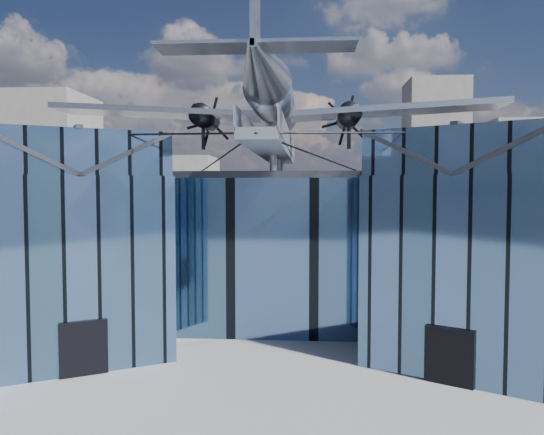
{
  "coord_description": "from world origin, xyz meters",
  "views": [
    {
      "loc": [
        2.19,
        -28.49,
        8.8
      ],
      "look_at": [
        0.0,
        2.0,
        7.2
      ],
      "focal_mm": 35.0,
      "sensor_mm": 36.0,
      "label": 1
    }
  ],
  "objects": [
    {
      "name": "ground_plane",
      "position": [
        0.0,
        0.0,
        0.0
      ],
      "size": [
        120.0,
        120.0,
        0.0
      ],
      "primitive_type": "plane",
      "color": "gray"
    },
    {
      "name": "museum",
      "position": [
        0.0,
        5.82,
        5.54
      ],
      "size": [
        32.88,
        24.5,
        17.6
      ],
      "color": "#46678E",
      "rests_on": "ground"
    },
    {
      "name": "bg_towers",
      "position": [
        1.45,
        50.49,
        10.01
      ],
      "size": [
        77.0,
        24.5,
        26.0
      ],
      "color": "slate",
      "rests_on": "ground"
    }
  ]
}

